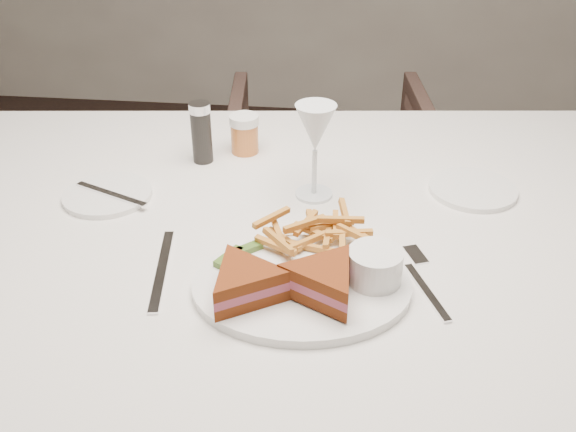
% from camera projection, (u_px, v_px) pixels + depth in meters
% --- Properties ---
extents(table, '(1.60, 1.16, 0.75)m').
position_uv_depth(table, '(291.00, 383.00, 1.28)').
color(table, silver).
rests_on(table, ground).
extents(chair_far, '(0.70, 0.67, 0.66)m').
position_uv_depth(chair_far, '(328.00, 176.00, 2.12)').
color(chair_far, '#4C362F').
rests_on(chair_far, ground).
extents(table_setting, '(0.82, 0.62, 0.18)m').
position_uv_depth(table_setting, '(297.00, 229.00, 1.01)').
color(table_setting, white).
rests_on(table_setting, table).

